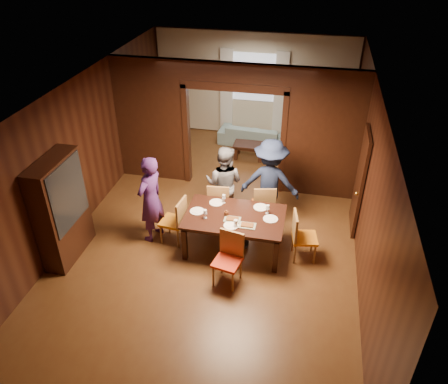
% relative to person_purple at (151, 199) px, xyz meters
% --- Properties ---
extents(floor, '(9.00, 9.00, 0.00)m').
position_rel_person_purple_xyz_m(floor, '(1.16, 0.69, -0.89)').
color(floor, '#553017').
rests_on(floor, ground).
extents(ceiling, '(5.50, 9.00, 0.02)m').
position_rel_person_purple_xyz_m(ceiling, '(1.16, 0.69, 2.01)').
color(ceiling, silver).
rests_on(ceiling, room_walls).
extents(room_walls, '(5.52, 9.01, 2.90)m').
position_rel_person_purple_xyz_m(room_walls, '(1.16, 2.58, 0.62)').
color(room_walls, black).
rests_on(room_walls, floor).
extents(person_purple, '(0.60, 0.75, 1.77)m').
position_rel_person_purple_xyz_m(person_purple, '(0.00, 0.00, 0.00)').
color(person_purple, '#462161').
rests_on(person_purple, floor).
extents(person_grey, '(0.86, 0.70, 1.65)m').
position_rel_person_purple_xyz_m(person_grey, '(1.22, 0.95, -0.06)').
color(person_grey, slate).
rests_on(person_grey, floor).
extents(person_navy, '(1.21, 0.72, 1.84)m').
position_rel_person_purple_xyz_m(person_navy, '(2.14, 1.04, 0.03)').
color(person_navy, '#17203A').
rests_on(person_navy, floor).
extents(sofa, '(1.94, 0.89, 0.55)m').
position_rel_person_purple_xyz_m(sofa, '(1.29, 4.54, -0.61)').
color(sofa, '#82A4AA').
rests_on(sofa, floor).
extents(serving_bowl, '(0.30, 0.30, 0.07)m').
position_rel_person_purple_xyz_m(serving_bowl, '(1.75, 0.05, -0.09)').
color(serving_bowl, black).
rests_on(serving_bowl, dining_table).
extents(dining_table, '(1.83, 1.14, 0.76)m').
position_rel_person_purple_xyz_m(dining_table, '(1.63, -0.02, -0.51)').
color(dining_table, black).
rests_on(dining_table, floor).
extents(coffee_table, '(0.80, 0.50, 0.40)m').
position_rel_person_purple_xyz_m(coffee_table, '(1.31, 3.69, -0.69)').
color(coffee_table, black).
rests_on(coffee_table, floor).
extents(chair_left, '(0.49, 0.49, 0.97)m').
position_rel_person_purple_xyz_m(chair_left, '(0.42, -0.03, -0.40)').
color(chair_left, '#C06C12').
rests_on(chair_left, floor).
extents(chair_right, '(0.51, 0.51, 0.97)m').
position_rel_person_purple_xyz_m(chair_right, '(2.93, -0.01, -0.40)').
color(chair_right, orange).
rests_on(chair_right, floor).
extents(chair_far_l, '(0.48, 0.48, 0.97)m').
position_rel_person_purple_xyz_m(chair_far_l, '(1.16, 0.77, -0.40)').
color(chair_far_l, '#F05A16').
rests_on(chair_far_l, floor).
extents(chair_far_r, '(0.52, 0.52, 0.97)m').
position_rel_person_purple_xyz_m(chair_far_r, '(2.05, 0.88, -0.40)').
color(chair_far_r, '#D15313').
rests_on(chair_far_r, floor).
extents(chair_near, '(0.52, 0.52, 0.97)m').
position_rel_person_purple_xyz_m(chair_near, '(1.68, -0.95, -0.40)').
color(chair_near, red).
rests_on(chair_near, floor).
extents(hutch, '(0.40, 1.20, 2.00)m').
position_rel_person_purple_xyz_m(hutch, '(-1.37, -0.81, 0.11)').
color(hutch, black).
rests_on(hutch, floor).
extents(door_right, '(0.06, 0.90, 2.10)m').
position_rel_person_purple_xyz_m(door_right, '(3.86, 1.19, 0.16)').
color(door_right, black).
rests_on(door_right, floor).
extents(window_far, '(1.20, 0.03, 1.30)m').
position_rel_person_purple_xyz_m(window_far, '(1.16, 5.13, 0.81)').
color(window_far, silver).
rests_on(window_far, back_wall).
extents(curtain_left, '(0.35, 0.06, 2.40)m').
position_rel_person_purple_xyz_m(curtain_left, '(0.41, 5.09, 0.36)').
color(curtain_left, white).
rests_on(curtain_left, back_wall).
extents(curtain_right, '(0.35, 0.06, 2.40)m').
position_rel_person_purple_xyz_m(curtain_right, '(1.91, 5.09, 0.36)').
color(curtain_right, white).
rests_on(curtain_right, back_wall).
extents(plate_left, '(0.27, 0.27, 0.01)m').
position_rel_person_purple_xyz_m(plate_left, '(0.91, -0.03, -0.12)').
color(plate_left, silver).
rests_on(plate_left, dining_table).
extents(plate_far_l, '(0.27, 0.27, 0.01)m').
position_rel_person_purple_xyz_m(plate_far_l, '(1.20, 0.33, -0.12)').
color(plate_far_l, white).
rests_on(plate_far_l, dining_table).
extents(plate_far_r, '(0.27, 0.27, 0.01)m').
position_rel_person_purple_xyz_m(plate_far_r, '(2.06, 0.34, -0.12)').
color(plate_far_r, white).
rests_on(plate_far_r, dining_table).
extents(plate_right, '(0.27, 0.27, 0.01)m').
position_rel_person_purple_xyz_m(plate_right, '(2.28, 0.01, -0.12)').
color(plate_right, silver).
rests_on(plate_right, dining_table).
extents(plate_near, '(0.27, 0.27, 0.01)m').
position_rel_person_purple_xyz_m(plate_near, '(1.62, -0.33, -0.12)').
color(plate_near, white).
rests_on(plate_near, dining_table).
extents(platter_a, '(0.30, 0.20, 0.04)m').
position_rel_person_purple_xyz_m(platter_a, '(1.61, -0.15, -0.11)').
color(platter_a, gray).
rests_on(platter_a, dining_table).
extents(platter_b, '(0.30, 0.20, 0.04)m').
position_rel_person_purple_xyz_m(platter_b, '(1.90, -0.28, -0.11)').
color(platter_b, gray).
rests_on(platter_b, dining_table).
extents(wineglass_left, '(0.08, 0.08, 0.18)m').
position_rel_person_purple_xyz_m(wineglass_left, '(1.12, -0.20, -0.04)').
color(wineglass_left, silver).
rests_on(wineglass_left, dining_table).
extents(wineglass_far, '(0.08, 0.08, 0.18)m').
position_rel_person_purple_xyz_m(wineglass_far, '(1.34, 0.36, -0.04)').
color(wineglass_far, silver).
rests_on(wineglass_far, dining_table).
extents(wineglass_right, '(0.08, 0.08, 0.18)m').
position_rel_person_purple_xyz_m(wineglass_right, '(2.20, 0.18, -0.04)').
color(wineglass_right, white).
rests_on(wineglass_right, dining_table).
extents(tumbler, '(0.07, 0.07, 0.14)m').
position_rel_person_purple_xyz_m(tumbler, '(1.70, -0.34, -0.06)').
color(tumbler, silver).
rests_on(tumbler, dining_table).
extents(condiment_jar, '(0.08, 0.08, 0.11)m').
position_rel_person_purple_xyz_m(condiment_jar, '(1.47, -0.05, -0.07)').
color(condiment_jar, '#4F2612').
rests_on(condiment_jar, dining_table).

